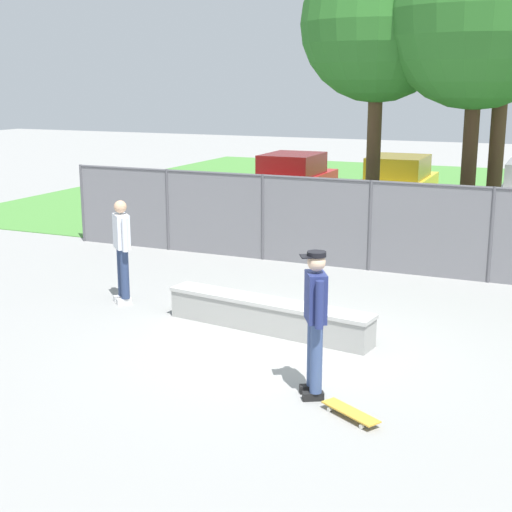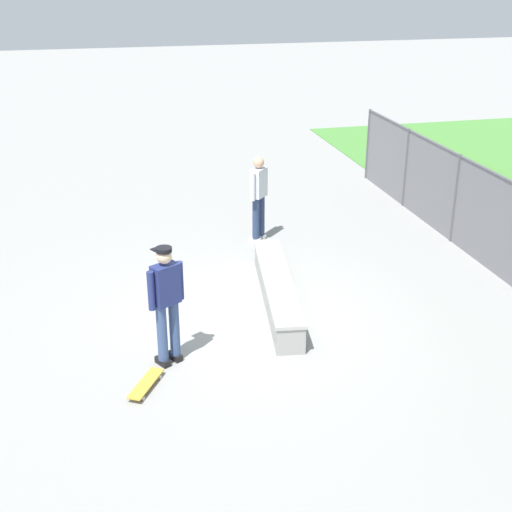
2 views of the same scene
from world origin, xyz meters
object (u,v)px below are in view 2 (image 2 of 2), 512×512
object	(u,v)px
concrete_ledge	(277,290)
skateboard	(146,384)
skateboarder	(166,300)
bystander	(259,195)

from	to	relation	value
concrete_ledge	skateboard	distance (m)	3.21
concrete_ledge	skateboarder	bearing A→B (deg)	-54.09
skateboarder	bystander	xyz separation A→B (m)	(-4.39, 2.43, -0.02)
concrete_ledge	skateboarder	world-z (taller)	skateboarder
skateboard	bystander	size ratio (longest dim) A/B	0.43
skateboarder	bystander	distance (m)	5.02
skateboard	bystander	bearing A→B (deg)	150.40
bystander	skateboard	bearing A→B (deg)	-29.60
skateboard	bystander	world-z (taller)	bystander
concrete_ledge	skateboard	xyz separation A→B (m)	(2.07, -2.44, -0.18)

